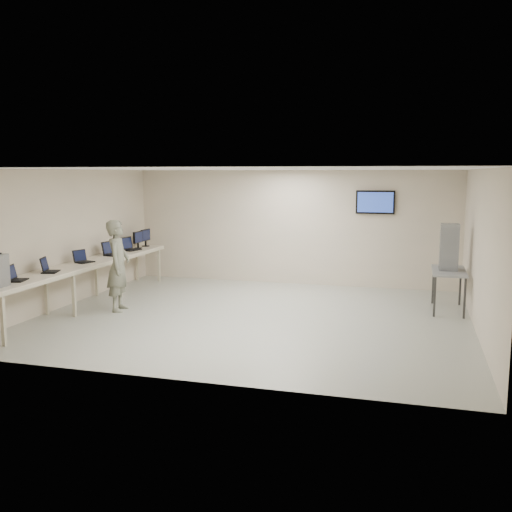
# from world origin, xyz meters

# --- Properties ---
(room) EXTENTS (8.01, 7.01, 2.81)m
(room) POSITION_xyz_m (0.03, 0.06, 1.41)
(room) COLOR beige
(room) RESTS_ON ground
(workbench) EXTENTS (0.76, 6.00, 0.90)m
(workbench) POSITION_xyz_m (-3.59, 0.00, 0.83)
(workbench) COLOR beige
(workbench) RESTS_ON ground
(laptop_0) EXTENTS (0.36, 0.40, 0.27)m
(laptop_0) POSITION_xyz_m (-3.64, -2.09, 0.97)
(laptop_0) COLOR black
(laptop_0) RESTS_ON workbench
(laptop_1) EXTENTS (0.39, 0.42, 0.28)m
(laptop_1) POSITION_xyz_m (-3.62, -1.20, 0.97)
(laptop_1) COLOR black
(laptop_1) RESTS_ON workbench
(laptop_2) EXTENTS (0.38, 0.40, 0.26)m
(laptop_2) POSITION_xyz_m (-3.65, -0.01, 0.97)
(laptop_2) COLOR black
(laptop_2) RESTS_ON workbench
(laptop_3) EXTENTS (0.39, 0.44, 0.31)m
(laptop_3) POSITION_xyz_m (-3.62, 1.10, 0.98)
(laptop_3) COLOR black
(laptop_3) RESTS_ON workbench
(laptop_4) EXTENTS (0.42, 0.46, 0.31)m
(laptop_4) POSITION_xyz_m (-3.63, 1.96, 0.98)
(laptop_4) COLOR black
(laptop_4) RESTS_ON workbench
(monitor_near) EXTENTS (0.19, 0.42, 0.41)m
(monitor_near) POSITION_xyz_m (-3.60, 2.34, 1.15)
(monitor_near) COLOR black
(monitor_near) RESTS_ON workbench
(monitor_far) EXTENTS (0.19, 0.43, 0.43)m
(monitor_far) POSITION_xyz_m (-3.60, 2.75, 1.16)
(monitor_far) COLOR black
(monitor_far) RESTS_ON workbench
(soldier) EXTENTS (0.57, 0.74, 1.82)m
(soldier) POSITION_xyz_m (-2.73, -0.20, 0.91)
(soldier) COLOR slate
(soldier) RESTS_ON ground
(side_table) EXTENTS (0.64, 1.37, 0.82)m
(side_table) POSITION_xyz_m (3.60, 1.54, 0.75)
(side_table) COLOR gray
(side_table) RESTS_ON ground
(storage_bins) EXTENTS (0.35, 0.39, 0.92)m
(storage_bins) POSITION_xyz_m (3.58, 1.54, 1.28)
(storage_bins) COLOR gray
(storage_bins) RESTS_ON side_table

